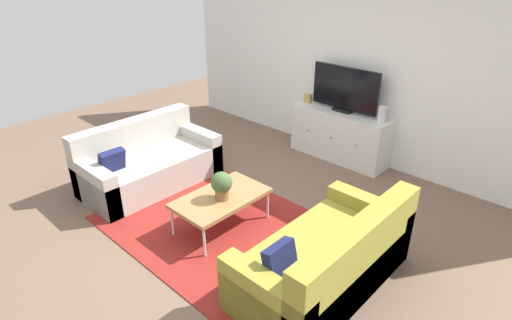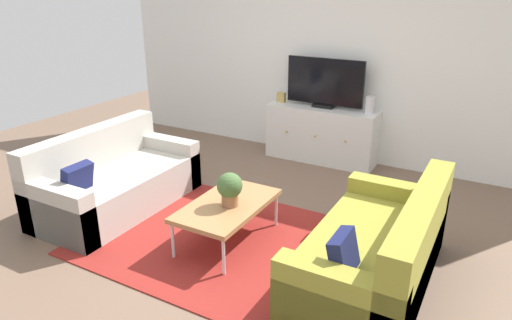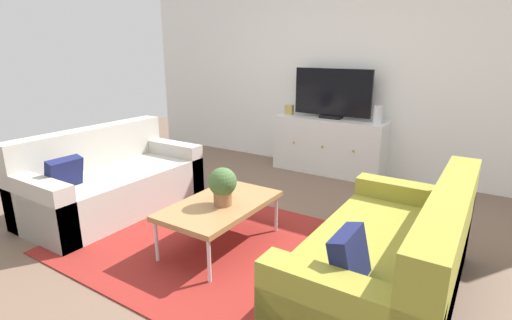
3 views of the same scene
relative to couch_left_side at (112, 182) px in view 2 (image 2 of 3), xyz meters
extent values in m
plane|color=brown|center=(1.44, 0.10, -0.28)|extent=(10.00, 10.00, 0.00)
cube|color=white|center=(1.44, 2.65, 1.07)|extent=(6.40, 0.12, 2.70)
cube|color=maroon|center=(1.44, -0.05, -0.27)|extent=(2.50, 1.90, 0.01)
cube|color=#B2ADA3|center=(0.09, 0.00, -0.07)|extent=(0.88, 1.74, 0.42)
cube|color=#B2ADA3|center=(-0.25, 0.00, 0.14)|extent=(0.20, 1.74, 0.82)
cube|color=#B2ADA3|center=(0.09, 0.78, 0.01)|extent=(0.88, 0.18, 0.57)
cube|color=#B2ADA3|center=(0.09, -0.77, 0.01)|extent=(0.88, 0.18, 0.57)
cube|color=#191E4C|center=(0.14, -0.53, 0.26)|extent=(0.17, 0.30, 0.32)
cube|color=olive|center=(2.79, 0.00, -0.07)|extent=(0.88, 1.74, 0.42)
cube|color=olive|center=(3.13, 0.00, 0.14)|extent=(0.20, 1.74, 0.82)
cube|color=olive|center=(2.79, 0.78, 0.01)|extent=(0.88, 0.18, 0.57)
cube|color=olive|center=(2.79, -0.77, 0.01)|extent=(0.88, 0.18, 0.57)
cube|color=#191E4C|center=(2.74, -0.53, 0.26)|extent=(0.17, 0.30, 0.31)
cube|color=#A37547|center=(1.47, -0.02, 0.10)|extent=(0.60, 1.02, 0.04)
cylinder|color=silver|center=(1.20, -0.49, -0.10)|extent=(0.03, 0.03, 0.35)
cylinder|color=silver|center=(1.73, -0.49, -0.10)|extent=(0.03, 0.03, 0.35)
cylinder|color=silver|center=(1.20, 0.45, -0.10)|extent=(0.03, 0.03, 0.35)
cylinder|color=silver|center=(1.73, 0.45, -0.10)|extent=(0.03, 0.03, 0.35)
cylinder|color=#936042|center=(1.51, -0.04, 0.17)|extent=(0.15, 0.15, 0.11)
sphere|color=#426033|center=(1.51, -0.04, 0.31)|extent=(0.23, 0.23, 0.23)
cube|color=silver|center=(1.43, 2.37, 0.09)|extent=(1.46, 0.44, 0.73)
sphere|color=#B79338|center=(1.02, 2.14, 0.13)|extent=(0.03, 0.03, 0.03)
sphere|color=#B79338|center=(1.43, 2.14, 0.13)|extent=(0.03, 0.03, 0.03)
sphere|color=#B79338|center=(1.84, 2.14, 0.13)|extent=(0.03, 0.03, 0.03)
cube|color=black|center=(1.43, 2.39, 0.47)|extent=(0.28, 0.16, 0.04)
cube|color=black|center=(1.43, 2.39, 0.79)|extent=(1.03, 0.04, 0.59)
cylinder|color=silver|center=(2.04, 2.37, 0.56)|extent=(0.11, 0.11, 0.22)
cube|color=tan|center=(0.82, 2.37, 0.52)|extent=(0.11, 0.07, 0.13)
camera|label=1|loc=(4.38, -2.57, 2.46)|focal=29.17mm
camera|label=2|loc=(3.53, -3.17, 2.00)|focal=32.47mm
camera|label=3|loc=(3.29, -2.32, 1.33)|focal=26.98mm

